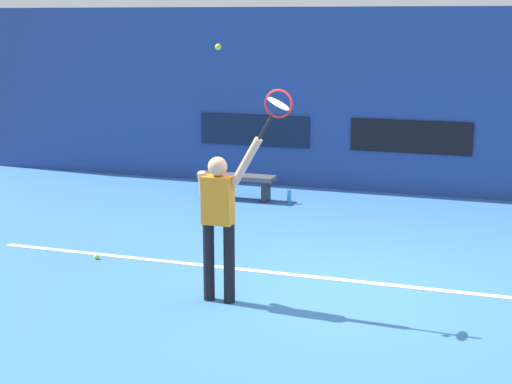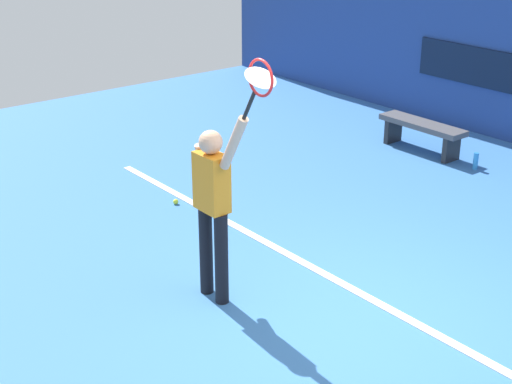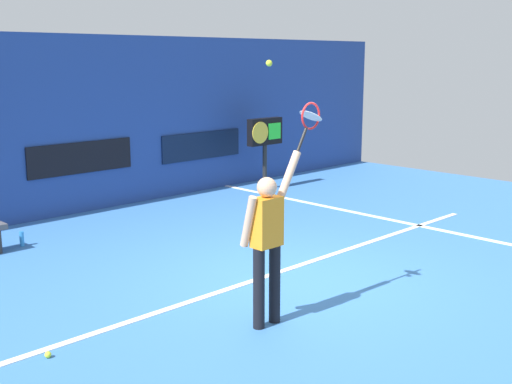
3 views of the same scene
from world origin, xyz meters
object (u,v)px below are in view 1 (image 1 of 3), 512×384
object	(u,v)px
tennis_racket	(277,107)
water_bottle	(289,197)
spare_ball	(96,257)
court_bench	(237,181)
tennis_player	(219,216)
tennis_ball	(218,47)

from	to	relation	value
tennis_racket	water_bottle	distance (m)	5.51
spare_ball	tennis_racket	bearing A→B (deg)	-18.73
court_bench	water_bottle	world-z (taller)	court_bench
court_bench	spare_ball	world-z (taller)	court_bench
tennis_player	water_bottle	size ratio (longest dim) A/B	8.07
water_bottle	tennis_ball	bearing A→B (deg)	-83.16
tennis_racket	spare_ball	bearing A→B (deg)	161.27
tennis_player	spare_ball	world-z (taller)	tennis_player
water_bottle	spare_ball	xyz separation A→B (m)	(-1.58, -3.95, -0.09)
tennis_player	spare_ball	xyz separation A→B (m)	(-2.15, 0.96, -0.98)
water_bottle	tennis_player	bearing A→B (deg)	-83.32
tennis_player	water_bottle	distance (m)	5.02
tennis_player	tennis_racket	world-z (taller)	tennis_racket
tennis_ball	spare_ball	bearing A→B (deg)	156.06
water_bottle	spare_ball	world-z (taller)	water_bottle
tennis_ball	water_bottle	distance (m)	5.67
tennis_player	tennis_racket	size ratio (longest dim) A/B	3.18
tennis_ball	water_bottle	size ratio (longest dim) A/B	0.28
spare_ball	tennis_player	bearing A→B (deg)	-23.93
tennis_ball	court_bench	bearing A→B (deg)	107.70
tennis_racket	court_bench	world-z (taller)	tennis_racket
tennis_ball	spare_ball	world-z (taller)	tennis_ball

